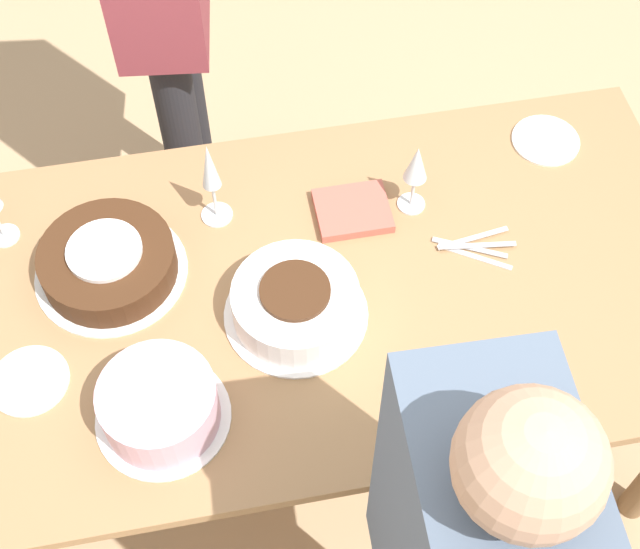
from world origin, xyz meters
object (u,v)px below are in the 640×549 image
(cake_back_decorated, at_px, (160,406))
(wine_glass_near, at_px, (210,172))
(cake_front_chocolate, at_px, (108,262))
(wine_glass_extra, at_px, (416,167))
(cake_center_white, at_px, (296,303))

(cake_back_decorated, xyz_separation_m, wine_glass_near, (-0.16, -0.48, 0.10))
(cake_front_chocolate, relative_size, wine_glass_extra, 1.72)
(cake_center_white, distance_m, cake_back_decorated, 0.35)
(cake_front_chocolate, relative_size, cake_back_decorated, 1.24)
(cake_center_white, height_order, cake_front_chocolate, cake_center_white)
(cake_front_chocolate, xyz_separation_m, cake_back_decorated, (-0.08, 0.37, 0.02))
(wine_glass_near, bearing_deg, cake_center_white, 114.20)
(cake_center_white, height_order, wine_glass_extra, wine_glass_extra)
(cake_front_chocolate, bearing_deg, cake_back_decorated, 102.51)
(wine_glass_extra, bearing_deg, cake_front_chocolate, 5.23)
(cake_front_chocolate, height_order, wine_glass_near, wine_glass_near)
(cake_back_decorated, height_order, wine_glass_near, wine_glass_near)
(cake_front_chocolate, distance_m, wine_glass_near, 0.29)
(cake_back_decorated, relative_size, wine_glass_extra, 1.38)
(wine_glass_near, bearing_deg, cake_back_decorated, 71.08)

